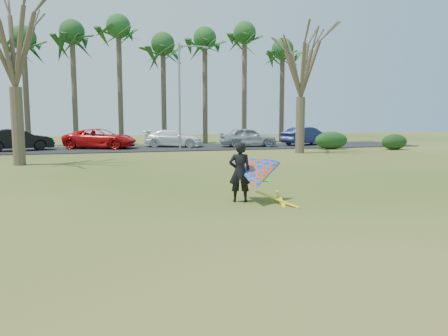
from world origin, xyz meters
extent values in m
plane|color=#224A10|center=(0.00, 0.00, 0.00)|extent=(100.00, 100.00, 0.00)
cube|color=black|center=(0.00, 25.00, 0.03)|extent=(46.00, 7.00, 0.06)
cylinder|color=#46362A|center=(-10.00, 31.00, 4.50)|extent=(0.48, 0.48, 9.00)
ellipsoid|color=#174218|center=(-10.00, 31.00, 9.30)|extent=(4.84, 4.84, 3.08)
cylinder|color=#46392A|center=(-6.00, 31.00, 4.85)|extent=(0.48, 0.48, 9.70)
ellipsoid|color=#17411B|center=(-6.00, 31.00, 10.00)|extent=(4.84, 4.84, 3.08)
cylinder|color=#46372A|center=(-2.00, 31.00, 5.20)|extent=(0.48, 0.48, 10.40)
ellipsoid|color=#1B4E1C|center=(-2.00, 31.00, 10.70)|extent=(4.84, 4.84, 3.08)
cylinder|color=#453529|center=(2.00, 31.00, 4.50)|extent=(0.48, 0.48, 9.00)
ellipsoid|color=#1D4619|center=(2.00, 31.00, 9.30)|extent=(4.84, 4.84, 3.08)
cylinder|color=#47392A|center=(6.00, 31.00, 4.85)|extent=(0.48, 0.48, 9.70)
ellipsoid|color=#1A4719|center=(6.00, 31.00, 10.00)|extent=(4.84, 4.84, 3.08)
cylinder|color=#4C3A2D|center=(10.00, 31.00, 5.20)|extent=(0.48, 0.48, 10.40)
ellipsoid|color=#194518|center=(10.00, 31.00, 10.70)|extent=(4.84, 4.84, 3.08)
cylinder|color=#46362A|center=(14.00, 31.00, 4.50)|extent=(0.48, 0.48, 9.00)
ellipsoid|color=#17411B|center=(14.00, 31.00, 9.30)|extent=(4.84, 4.84, 3.08)
cylinder|color=#493B2B|center=(-8.00, 15.00, 2.10)|extent=(0.64, 0.64, 4.20)
cylinder|color=#4C3D2E|center=(10.00, 18.00, 1.99)|extent=(0.64, 0.64, 3.99)
cylinder|color=gray|center=(2.00, 22.00, 4.00)|extent=(0.16, 0.16, 8.00)
cylinder|color=gray|center=(3.00, 22.00, 7.80)|extent=(2.00, 0.10, 0.10)
cube|color=gray|center=(4.00, 22.00, 7.75)|extent=(0.40, 0.18, 0.12)
ellipsoid|color=#163914|center=(14.02, 20.75, 0.70)|extent=(2.81, 1.27, 1.40)
ellipsoid|color=#153212|center=(18.52, 18.89, 0.62)|extent=(2.22, 1.04, 1.23)
imported|color=black|center=(-9.78, 24.89, 0.87)|extent=(5.21, 3.11, 1.62)
imported|color=red|center=(-3.83, 25.60, 0.85)|extent=(6.22, 4.45, 1.57)
imported|color=white|center=(2.11, 25.82, 0.77)|extent=(5.30, 3.68, 1.42)
imported|color=#A2A6B0|center=(8.24, 24.42, 0.87)|extent=(4.89, 2.31, 1.62)
imported|color=navy|center=(14.02, 25.20, 0.86)|extent=(5.14, 3.24, 1.60)
imported|color=black|center=(0.55, 2.15, 0.94)|extent=(0.78, 0.62, 1.88)
cone|color=blue|center=(1.00, 1.90, 0.85)|extent=(2.13, 2.39, 2.02)
cube|color=#0CBF19|center=(1.12, 1.82, 0.80)|extent=(0.62, 0.60, 0.24)
cube|color=yellow|center=(1.55, 1.55, 0.01)|extent=(0.85, 1.66, 0.28)
cube|color=yellow|center=(1.75, 1.75, 0.01)|extent=(0.56, 1.76, 0.22)
camera|label=1|loc=(-3.46, -10.71, 2.69)|focal=35.00mm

